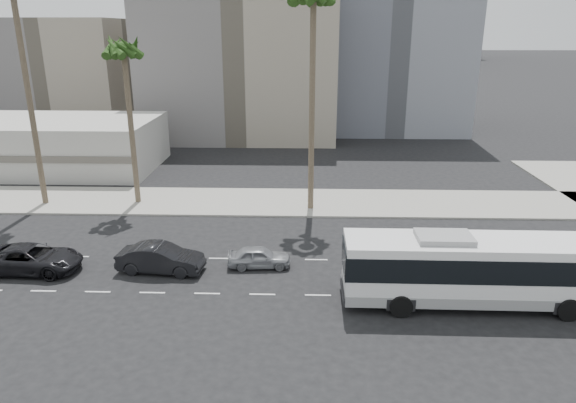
{
  "coord_description": "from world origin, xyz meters",
  "views": [
    {
      "loc": [
        -3.85,
        -24.64,
        13.59
      ],
      "look_at": [
        -4.74,
        4.0,
        3.97
      ],
      "focal_mm": 32.08,
      "sensor_mm": 36.0,
      "label": 1
    }
  ],
  "objects_px": {
    "car_b": "(161,258)",
    "palm_mid": "(124,52)",
    "palm_near": "(314,0)",
    "city_bus": "(475,268)",
    "car_c": "(31,259)",
    "car_a": "(259,257)"
  },
  "relations": [
    {
      "from": "city_bus",
      "to": "palm_near",
      "type": "xyz_separation_m",
      "value": [
        -8.23,
        14.49,
        13.53
      ]
    },
    {
      "from": "palm_near",
      "to": "car_b",
      "type": "bearing_deg",
      "value": -128.32
    },
    {
      "from": "city_bus",
      "to": "car_b",
      "type": "distance_m",
      "value": 17.48
    },
    {
      "from": "car_a",
      "to": "car_b",
      "type": "xyz_separation_m",
      "value": [
        -5.71,
        -0.81,
        0.19
      ]
    },
    {
      "from": "city_bus",
      "to": "palm_mid",
      "type": "height_order",
      "value": "palm_mid"
    },
    {
      "from": "car_b",
      "to": "palm_mid",
      "type": "distance_m",
      "value": 17.48
    },
    {
      "from": "palm_near",
      "to": "palm_mid",
      "type": "height_order",
      "value": "palm_near"
    },
    {
      "from": "car_c",
      "to": "car_a",
      "type": "bearing_deg",
      "value": -83.95
    },
    {
      "from": "car_c",
      "to": "palm_mid",
      "type": "bearing_deg",
      "value": -8.98
    },
    {
      "from": "car_b",
      "to": "city_bus",
      "type": "bearing_deg",
      "value": -94.88
    },
    {
      "from": "car_b",
      "to": "palm_near",
      "type": "bearing_deg",
      "value": -32.56
    },
    {
      "from": "city_bus",
      "to": "palm_near",
      "type": "relative_size",
      "value": 0.78
    },
    {
      "from": "car_a",
      "to": "palm_mid",
      "type": "distance_m",
      "value": 19.57
    },
    {
      "from": "car_b",
      "to": "palm_mid",
      "type": "relative_size",
      "value": 0.38
    },
    {
      "from": "car_b",
      "to": "car_c",
      "type": "relative_size",
      "value": 0.87
    },
    {
      "from": "palm_near",
      "to": "palm_mid",
      "type": "relative_size",
      "value": 1.29
    },
    {
      "from": "city_bus",
      "to": "car_c",
      "type": "distance_m",
      "value": 24.97
    },
    {
      "from": "city_bus",
      "to": "car_a",
      "type": "relative_size",
      "value": 3.56
    },
    {
      "from": "city_bus",
      "to": "palm_near",
      "type": "height_order",
      "value": "palm_near"
    },
    {
      "from": "car_b",
      "to": "palm_near",
      "type": "relative_size",
      "value": 0.29
    },
    {
      "from": "car_b",
      "to": "car_c",
      "type": "bearing_deg",
      "value": 97.39
    },
    {
      "from": "palm_near",
      "to": "city_bus",
      "type": "bearing_deg",
      "value": -60.41
    }
  ]
}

